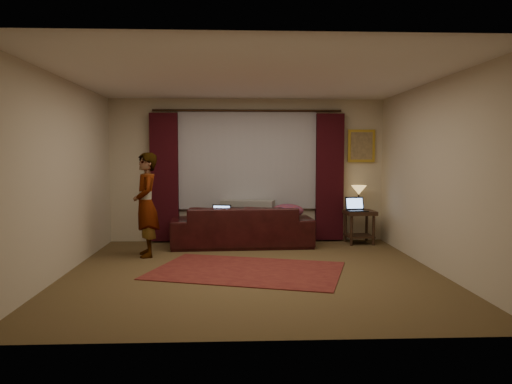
% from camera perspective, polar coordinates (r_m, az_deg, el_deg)
% --- Properties ---
extents(floor, '(5.00, 5.00, 0.01)m').
position_cam_1_polar(floor, '(6.84, -0.39, -9.19)').
color(floor, brown).
rests_on(floor, ground).
extents(ceiling, '(5.00, 5.00, 0.02)m').
position_cam_1_polar(ceiling, '(6.73, -0.40, 12.93)').
color(ceiling, silver).
rests_on(ceiling, ground).
extents(wall_back, '(5.00, 0.02, 2.60)m').
position_cam_1_polar(wall_back, '(9.15, -0.99, 2.48)').
color(wall_back, beige).
rests_on(wall_back, ground).
extents(wall_front, '(5.00, 0.02, 2.60)m').
position_cam_1_polar(wall_front, '(4.16, 0.91, 0.30)').
color(wall_front, beige).
rests_on(wall_front, ground).
extents(wall_left, '(0.02, 5.00, 2.60)m').
position_cam_1_polar(wall_left, '(7.02, -21.24, 1.64)').
color(wall_left, beige).
rests_on(wall_left, ground).
extents(wall_right, '(0.02, 5.00, 2.60)m').
position_cam_1_polar(wall_right, '(7.20, 19.92, 1.73)').
color(wall_right, beige).
rests_on(wall_right, ground).
extents(sheer_curtain, '(2.50, 0.05, 1.80)m').
position_cam_1_polar(sheer_curtain, '(9.09, -0.98, 3.73)').
color(sheer_curtain, '#9999A0').
rests_on(sheer_curtain, wall_back).
extents(drape_left, '(0.50, 0.14, 2.30)m').
position_cam_1_polar(drape_left, '(9.13, -10.43, 1.65)').
color(drape_left, black).
rests_on(drape_left, floor).
extents(drape_right, '(0.50, 0.14, 2.30)m').
position_cam_1_polar(drape_right, '(9.21, 8.40, 1.70)').
color(drape_right, black).
rests_on(drape_right, floor).
extents(curtain_rod, '(0.04, 0.04, 3.40)m').
position_cam_1_polar(curtain_rod, '(9.07, -0.98, 9.29)').
color(curtain_rod, '#2F1E12').
rests_on(curtain_rod, wall_back).
extents(picture_frame, '(0.50, 0.04, 0.60)m').
position_cam_1_polar(picture_frame, '(9.42, 11.94, 5.18)').
color(picture_frame, gold).
rests_on(picture_frame, wall_back).
extents(sofa, '(2.46, 1.15, 0.98)m').
position_cam_1_polar(sofa, '(8.67, -1.61, -3.00)').
color(sofa, black).
rests_on(sofa, floor).
extents(throw_blanket, '(0.99, 0.57, 0.11)m').
position_cam_1_polar(throw_blanket, '(8.91, -0.94, 0.40)').
color(throw_blanket, gray).
rests_on(throw_blanket, sofa).
extents(clothing_pile, '(0.63, 0.52, 0.24)m').
position_cam_1_polar(clothing_pile, '(8.66, 3.62, -2.23)').
color(clothing_pile, brown).
rests_on(clothing_pile, sofa).
extents(laptop_sofa, '(0.41, 0.43, 0.24)m').
position_cam_1_polar(laptop_sofa, '(8.47, -4.20, -2.38)').
color(laptop_sofa, black).
rests_on(laptop_sofa, sofa).
extents(area_rug, '(2.90, 2.34, 0.01)m').
position_cam_1_polar(area_rug, '(6.91, -1.02, -8.95)').
color(area_rug, maroon).
rests_on(area_rug, floor).
extents(end_table, '(0.54, 0.54, 0.59)m').
position_cam_1_polar(end_table, '(9.12, 11.72, -3.94)').
color(end_table, black).
rests_on(end_table, floor).
extents(tiffany_lamp, '(0.34, 0.34, 0.44)m').
position_cam_1_polar(tiffany_lamp, '(9.20, 11.66, -0.63)').
color(tiffany_lamp, olive).
rests_on(tiffany_lamp, end_table).
extents(laptop_table, '(0.39, 0.41, 0.25)m').
position_cam_1_polar(laptop_table, '(8.94, 11.49, -1.39)').
color(laptop_table, black).
rests_on(laptop_table, end_table).
extents(person, '(0.59, 0.59, 1.62)m').
position_cam_1_polar(person, '(7.95, -12.45, -1.43)').
color(person, gray).
rests_on(person, floor).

